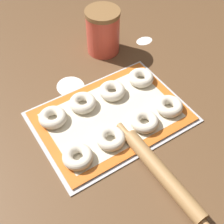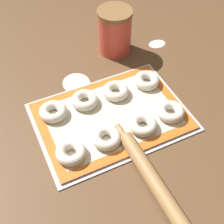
% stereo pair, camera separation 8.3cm
% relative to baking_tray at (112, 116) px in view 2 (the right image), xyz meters
% --- Properties ---
extents(ground_plane, '(2.80, 2.80, 0.00)m').
position_rel_baking_tray_xyz_m(ground_plane, '(-0.00, 0.01, -0.00)').
color(ground_plane, brown).
extents(baking_tray, '(0.49, 0.35, 0.01)m').
position_rel_baking_tray_xyz_m(baking_tray, '(0.00, 0.00, 0.00)').
color(baking_tray, silver).
rests_on(baking_tray, ground_plane).
extents(baking_mat, '(0.46, 0.33, 0.00)m').
position_rel_baking_tray_xyz_m(baking_mat, '(0.00, 0.00, 0.01)').
color(baking_mat, orange).
rests_on(baking_mat, baking_tray).
extents(bagel_front_far_left, '(0.09, 0.09, 0.03)m').
position_rel_baking_tray_xyz_m(bagel_front_far_left, '(-0.17, -0.09, 0.02)').
color(bagel_front_far_left, silver).
rests_on(bagel_front_far_left, baking_mat).
extents(bagel_front_mid_left, '(0.09, 0.09, 0.03)m').
position_rel_baking_tray_xyz_m(bagel_front_mid_left, '(-0.06, -0.09, 0.02)').
color(bagel_front_mid_left, silver).
rests_on(bagel_front_mid_left, baking_mat).
extents(bagel_front_mid_right, '(0.09, 0.09, 0.03)m').
position_rel_baking_tray_xyz_m(bagel_front_mid_right, '(0.06, -0.09, 0.02)').
color(bagel_front_mid_right, silver).
rests_on(bagel_front_mid_right, baking_mat).
extents(bagel_front_far_right, '(0.09, 0.09, 0.03)m').
position_rel_baking_tray_xyz_m(bagel_front_far_right, '(0.17, -0.08, 0.02)').
color(bagel_front_far_right, silver).
rests_on(bagel_front_far_right, baking_mat).
extents(bagel_back_far_left, '(0.09, 0.09, 0.03)m').
position_rel_baking_tray_xyz_m(bagel_back_far_left, '(-0.17, 0.08, 0.02)').
color(bagel_back_far_left, silver).
rests_on(bagel_back_far_left, baking_mat).
extents(bagel_back_mid_left, '(0.09, 0.09, 0.03)m').
position_rel_baking_tray_xyz_m(bagel_back_mid_left, '(-0.06, 0.09, 0.02)').
color(bagel_back_mid_left, silver).
rests_on(bagel_back_mid_left, baking_mat).
extents(bagel_back_mid_right, '(0.09, 0.09, 0.03)m').
position_rel_baking_tray_xyz_m(bagel_back_mid_right, '(0.05, 0.08, 0.02)').
color(bagel_back_mid_right, silver).
rests_on(bagel_back_mid_right, baking_mat).
extents(bagel_back_far_right, '(0.09, 0.09, 0.03)m').
position_rel_baking_tray_xyz_m(bagel_back_far_right, '(0.17, 0.08, 0.02)').
color(bagel_back_far_right, silver).
rests_on(bagel_back_far_right, baking_mat).
extents(flour_canister, '(0.13, 0.13, 0.17)m').
position_rel_baking_tray_xyz_m(flour_canister, '(0.16, 0.31, 0.08)').
color(flour_canister, '#DB4C3D').
rests_on(flour_canister, ground_plane).
extents(rolling_pin, '(0.05, 0.42, 0.04)m').
position_rel_baking_tray_xyz_m(rolling_pin, '(-0.01, -0.26, 0.02)').
color(rolling_pin, '#AD7F4C').
rests_on(rolling_pin, ground_plane).
extents(flour_patch_near, '(0.10, 0.10, 0.00)m').
position_rel_baking_tray_xyz_m(flour_patch_near, '(-0.05, 0.20, -0.00)').
color(flour_patch_near, white).
rests_on(flour_patch_near, ground_plane).
extents(flour_patch_far, '(0.07, 0.05, 0.00)m').
position_rel_baking_tray_xyz_m(flour_patch_far, '(0.33, 0.27, -0.00)').
color(flour_patch_far, white).
rests_on(flour_patch_far, ground_plane).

